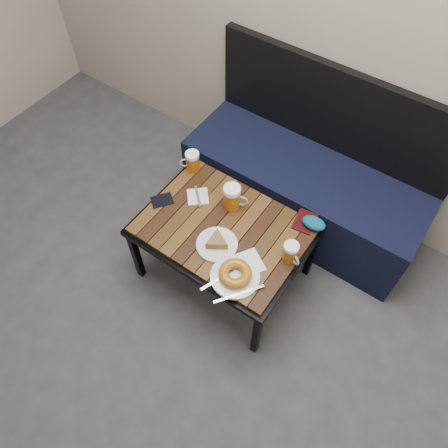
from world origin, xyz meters
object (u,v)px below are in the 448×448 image
Objects in this scene: passport_navy at (162,200)px; knit_pouch at (314,223)px; passport_burgundy at (305,221)px; cafe_table at (224,232)px; beer_mug_left at (192,161)px; plate_bagel at (235,275)px; beer_mug_right at (291,253)px; beer_mug_centre at (232,197)px; plate_pie at (217,243)px; bench at (304,186)px.

passport_navy is 0.78m from knit_pouch.
cafe_table is at bearing -149.18° from passport_burgundy.
knit_pouch is (0.72, 0.04, -0.03)m from beer_mug_left.
beer_mug_left is 0.27m from passport_navy.
beer_mug_right is at bearing 56.16° from plate_bagel.
beer_mug_centre is at bearing -169.29° from passport_burgundy.
cafe_table is 0.18m from beer_mug_centre.
passport_navy is at bearing 164.67° from plate_bagel.
plate_pie is at bearing 150.74° from plate_bagel.
bench reaches higher than beer_mug_centre.
passport_navy is 0.81× the size of passport_burgundy.
plate_bagel reaches higher than plate_pie.
beer_mug_left is 0.42× the size of plate_bagel.
bench is 9.85× the size of beer_mug_centre.
passport_burgundy is (0.17, -0.37, 0.20)m from bench.
plate_bagel is 2.07× the size of passport_burgundy.
plate_pie is (0.07, -0.24, -0.05)m from beer_mug_centre.
passport_burgundy is (0.36, 0.13, -0.07)m from beer_mug_centre.
plate_bagel is at bearing -74.68° from beer_mug_centre.
knit_pouch is at bearing 48.22° from plate_pie.
bench reaches higher than cafe_table.
beer_mug_centre is 0.50× the size of plate_bagel.
plate_bagel reaches higher than cafe_table.
bench is 0.69m from beer_mug_right.
beer_mug_left is at bearing 140.49° from plate_pie.
bench is 0.48m from knit_pouch.
beer_mug_left reaches higher than cafe_table.
bench is at bearing -175.63° from beer_mug_left.
beer_mug_right is at bearing -88.28° from passport_burgundy.
knit_pouch is (0.72, 0.31, 0.02)m from passport_navy.
passport_burgundy is at bearing -1.19° from beer_mug_centre.
cafe_table is at bearing 114.06° from beer_mug_left.
plate_pie reaches higher than passport_navy.
beer_mug_left reaches higher than passport_burgundy.
passport_burgundy is at bearing -65.04° from bench.
cafe_table is 0.37m from passport_navy.
plate_bagel is (0.20, -0.20, 0.07)m from cafe_table.
bench is at bearing 89.10° from passport_navy.
plate_pie is 1.47× the size of passport_burgundy.
passport_burgundy is (0.31, 0.26, 0.05)m from cafe_table.
cafe_table is 4.18× the size of plate_pie.
passport_navy is at bearing -126.57° from bench.
bench is at bearing 77.31° from cafe_table.
cafe_table is 0.45m from knit_pouch.
beer_mug_left reaches higher than plate_pie.
plate_bagel is 0.49m from knit_pouch.
knit_pouch is at bearing -8.87° from passport_burgundy.
passport_navy is 0.74m from passport_burgundy.
passport_burgundy is at bearing 39.68° from cafe_table.
knit_pouch is at bearing 71.17° from plate_bagel.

